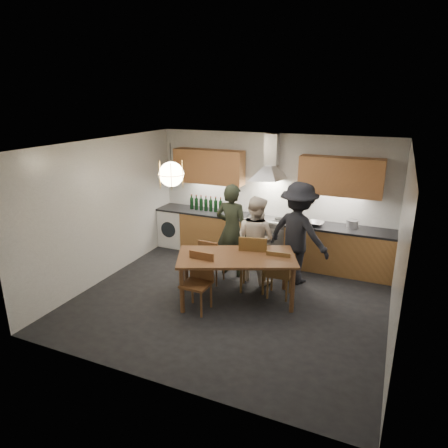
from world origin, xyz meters
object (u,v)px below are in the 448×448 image
at_px(chair_back_left, 210,259).
at_px(stock_pot, 352,224).
at_px(mixing_bowl, 316,224).
at_px(person_left, 232,230).
at_px(person_right, 298,233).
at_px(wine_bottles, 206,203).
at_px(dining_table, 237,261).
at_px(chair_front, 199,277).
at_px(person_mid, 256,239).

height_order(chair_back_left, stock_pot, stock_pot).
bearing_deg(mixing_bowl, chair_back_left, -138.03).
xyz_separation_m(person_left, mixing_bowl, (1.39, 0.90, 0.05)).
relative_size(chair_back_left, person_right, 0.45).
bearing_deg(person_right, wine_bottles, -0.51).
height_order(dining_table, stock_pot, stock_pot).
bearing_deg(person_right, mixing_bowl, -84.82).
height_order(person_left, wine_bottles, person_left).
height_order(chair_front, wine_bottles, wine_bottles).
xyz_separation_m(chair_front, person_left, (-0.02, 1.41, 0.35)).
xyz_separation_m(person_left, person_right, (1.21, 0.19, 0.05)).
bearing_deg(person_left, person_mid, 178.60).
distance_m(chair_back_left, mixing_bowl, 2.18).
bearing_deg(dining_table, stock_pot, 27.24).
height_order(person_mid, mixing_bowl, person_mid).
distance_m(chair_back_left, chair_front, 0.91).
relative_size(chair_back_left, person_left, 0.48).
xyz_separation_m(chair_front, stock_pot, (2.04, 2.43, 0.44)).
relative_size(chair_back_left, chair_front, 0.90).
height_order(dining_table, person_mid, person_mid).
xyz_separation_m(chair_back_left, person_left, (0.20, 0.53, 0.41)).
bearing_deg(wine_bottles, chair_front, -66.63).
bearing_deg(chair_front, person_mid, 71.74).
relative_size(person_right, wine_bottles, 2.40).
bearing_deg(wine_bottles, mixing_bowl, -2.37).
height_order(person_mid, wine_bottles, person_mid).
bearing_deg(person_right, person_mid, 37.57).
distance_m(dining_table, chair_back_left, 0.82).
height_order(dining_table, chair_front, chair_front).
bearing_deg(person_mid, chair_back_left, 52.85).
height_order(dining_table, chair_back_left, chair_back_left).
distance_m(chair_front, wine_bottles, 2.68).
relative_size(person_left, person_mid, 1.11).
bearing_deg(person_left, mixing_bowl, -143.12).
height_order(chair_back_left, wine_bottles, wine_bottles).
bearing_deg(chair_front, mixing_bowl, 60.15).
distance_m(dining_table, person_right, 1.37).
bearing_deg(person_mid, chair_front, 88.55).
xyz_separation_m(chair_back_left, stock_pot, (2.26, 1.55, 0.49)).
relative_size(dining_table, chair_back_left, 2.52).
distance_m(chair_front, stock_pot, 3.21).
relative_size(chair_front, wine_bottles, 1.20).
distance_m(dining_table, chair_front, 0.68).
bearing_deg(mixing_bowl, stock_pot, 10.53).
height_order(dining_table, wine_bottles, wine_bottles).
relative_size(chair_front, person_right, 0.50).
bearing_deg(dining_table, mixing_bowl, 39.66).
bearing_deg(chair_front, chair_back_left, 104.47).
bearing_deg(mixing_bowl, dining_table, -116.54).
relative_size(chair_back_left, wine_bottles, 1.09).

